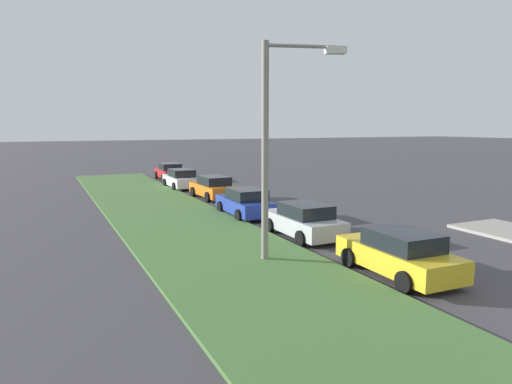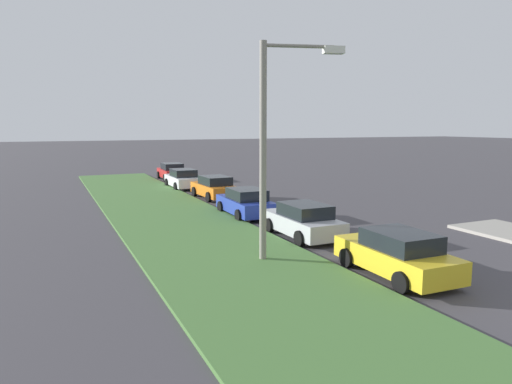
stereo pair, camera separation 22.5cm
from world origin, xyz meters
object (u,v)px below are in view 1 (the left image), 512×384
at_px(parked_car_red, 170,172).
at_px(streetlight, 275,136).
at_px(parked_car_yellow, 399,254).
at_px(parked_car_orange, 213,187).
at_px(parked_car_white, 181,179).
at_px(parked_car_blue, 245,203).
at_px(parked_car_silver, 304,221).

distance_m(parked_car_red, streetlight, 26.39).
bearing_deg(streetlight, parked_car_yellow, -136.84).
xyz_separation_m(parked_car_yellow, parked_car_orange, (17.45, -0.06, 0.00)).
distance_m(parked_car_yellow, streetlight, 5.56).
bearing_deg(parked_car_white, parked_car_yellow, -178.96).
bearing_deg(parked_car_red, parked_car_blue, 179.55).
relative_size(parked_car_yellow, parked_car_red, 1.00).
height_order(parked_car_orange, parked_car_white, same).
height_order(parked_car_red, streetlight, streetlight).
relative_size(parked_car_white, parked_car_red, 0.99).
height_order(parked_car_yellow, parked_car_orange, same).
relative_size(parked_car_white, streetlight, 0.57).
distance_m(parked_car_yellow, parked_car_blue, 11.01).
height_order(parked_car_silver, parked_car_orange, same).
distance_m(parked_car_yellow, parked_car_silver, 5.71).
xyz_separation_m(parked_car_silver, parked_car_red, (23.29, -0.25, 0.00)).
height_order(parked_car_silver, parked_car_white, same).
bearing_deg(parked_car_orange, parked_car_yellow, 177.56).
bearing_deg(parked_car_silver, parked_car_orange, -0.86).
distance_m(parked_car_orange, parked_car_white, 5.68).
distance_m(parked_car_orange, streetlight, 15.15).
distance_m(parked_car_white, parked_car_red, 5.94).
distance_m(parked_car_white, streetlight, 20.52).
bearing_deg(parked_car_blue, streetlight, 164.35).
distance_m(parked_car_silver, parked_car_white, 17.39).
relative_size(parked_car_yellow, parked_car_white, 1.01).
distance_m(parked_car_orange, parked_car_red, 11.55).
bearing_deg(parked_car_blue, parked_car_red, -0.97).
xyz_separation_m(parked_car_white, streetlight, (-20.05, 2.37, 3.67)).
distance_m(parked_car_silver, parked_car_red, 23.29).
distance_m(parked_car_yellow, parked_car_white, 23.10).
bearing_deg(parked_car_white, parked_car_orange, -174.62).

